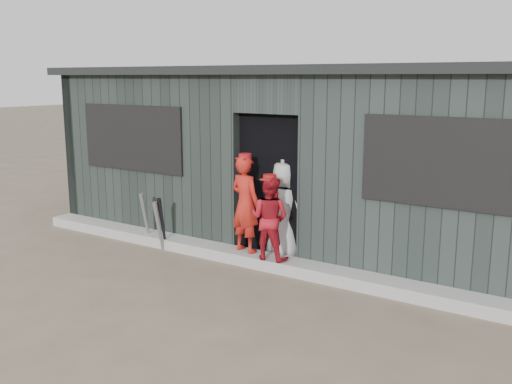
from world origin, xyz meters
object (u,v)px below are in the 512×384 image
Objects in this scene: player_red_left at (245,204)px; player_red_right at (270,218)px; bat_left at (145,218)px; bat_right at (162,224)px; player_grey_back at (285,211)px; dugout at (317,155)px; bat_mid at (159,226)px.

player_red_left is 1.20× the size of player_red_right.
bat_right is (0.43, -0.10, -0.00)m from bat_left.
player_red_left reaches higher than bat_left.
player_red_right is 0.48m from player_grey_back.
dugout is at bearing 42.58° from bat_left.
dugout is at bearing -86.24° from player_red_left.
player_red_left is at bearing -97.19° from dugout.
bat_right is 0.73× the size of player_red_right.
bat_left is 0.44m from bat_right.
player_red_left reaches higher than player_red_right.
player_grey_back is 1.42m from dugout.
bat_mid is at bearing -91.68° from bat_right.
player_red_right is at bearing 109.96° from player_grey_back.
bat_right is at bearing 20.87° from player_red_left.
player_grey_back is 0.17× the size of dugout.
bat_left is 0.10× the size of dugout.
player_red_left is at bearing -18.00° from player_red_right.
bat_left is at bearing 27.04° from player_grey_back.
bat_mid is 1.85m from player_grey_back.
player_red_right is (0.45, -0.11, -0.11)m from player_red_left.
player_grey_back is (1.69, 0.68, 0.31)m from bat_mid.
bat_right is 2.56m from dugout.
player_grey_back reaches higher than bat_right.
bat_mid is 0.95× the size of bat_right.
bat_mid is (0.43, -0.17, -0.02)m from bat_left.
player_red_right reaches higher than bat_left.
bat_left reaches higher than bat_mid.
player_red_left reaches higher than player_grey_back.
player_red_right is at bearing 3.87° from bat_right.
player_red_left is 0.16× the size of dugout.
dugout reaches higher than player_grey_back.
player_grey_back is at bearing 13.29° from bat_left.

